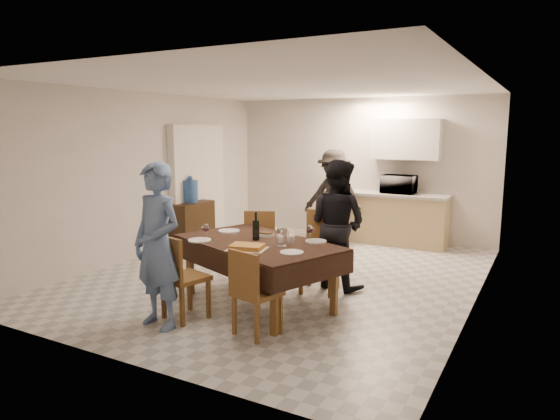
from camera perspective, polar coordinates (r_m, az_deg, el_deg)
The scene contains 33 objects.
floor at distance 7.05m, azimuth 0.49°, elevation -7.47°, with size 5.00×6.00×0.02m, color silver.
ceiling at distance 6.77m, azimuth 0.52°, elevation 14.10°, with size 5.00×6.00×0.02m, color white.
wall_back at distance 9.53m, azimuth 9.09°, elevation 4.76°, with size 5.00×0.02×2.60m, color silver.
wall_front at distance 4.40m, azimuth -18.28°, elevation -0.74°, with size 5.00×0.02×2.60m, color silver.
wall_left at distance 8.26m, azimuth -15.00°, elevation 3.89°, with size 0.02×6.00×2.60m, color silver.
wall_right at distance 6.03m, azimuth 21.93°, elevation 1.65°, with size 0.02×6.00×2.60m, color silver.
stub_partition at distance 9.14m, azimuth -9.37°, elevation 2.99°, with size 0.15×1.40×2.10m, color silver.
kitchen_base_cabinet at distance 9.15m, azimuth 11.81°, elevation -1.00°, with size 2.20×0.60×0.86m, color tan.
kitchen_worktop at distance 9.08m, azimuth 11.91°, elevation 1.82°, with size 2.24×0.64×0.05m, color #9B9B97.
upper_cabinet at distance 9.06m, azimuth 14.21°, elevation 7.85°, with size 1.20×0.34×0.70m, color silver.
dining_table at distance 5.75m, azimuth -2.59°, elevation -3.93°, with size 2.20×1.74×0.75m.
chair_near_left at distance 5.39m, azimuth -11.39°, elevation -6.66°, with size 0.52×0.52×0.50m.
chair_near_right at distance 4.89m, azimuth -3.14°, elevation -8.52°, with size 0.49×0.49×0.47m.
chair_far_left at distance 6.57m, azimuth -2.94°, elevation -3.61°, with size 0.56×0.57×0.50m.
chair_far_right at distance 6.14m, azimuth 4.21°, elevation -4.04°, with size 0.53×0.53×0.55m.
console at distance 8.85m, azimuth -10.09°, elevation -1.59°, with size 0.42×0.83×0.77m, color black.
water_jug at distance 8.76m, azimuth -10.20°, elevation 2.13°, with size 0.26×0.26×0.39m, color #3361A9.
wine_bottle at distance 5.78m, azimuth -2.77°, elevation -1.85°, with size 0.08×0.08×0.33m, color black, non-canonical shape.
water_pitcher at distance 5.51m, azimuth 0.24°, elevation -3.14°, with size 0.12×0.12×0.19m, color white.
savoury_tart at distance 5.38m, azimuth -3.79°, elevation -4.23°, with size 0.41×0.31×0.05m, color #CA8B3B.
salad_bowl at distance 5.75m, azimuth 0.90°, elevation -3.25°, with size 0.17×0.17×0.07m, color silver.
mushroom_dish at distance 6.00m, azimuth -1.62°, elevation -2.86°, with size 0.19×0.19×0.03m, color silver.
wine_glass_a at distance 5.83m, azimuth -8.52°, elevation -2.49°, with size 0.09×0.09×0.20m, color white, non-canonical shape.
wine_glass_b at distance 5.69m, azimuth 3.46°, elevation -2.68°, with size 0.09×0.09×0.21m, color white, non-canonical shape.
wine_glass_c at distance 6.08m, azimuth -2.75°, elevation -1.92°, with size 0.09×0.09×0.20m, color white, non-canonical shape.
plate_near_left at distance 5.84m, azimuth -9.18°, elevation -3.42°, with size 0.26×0.26×0.02m, color silver.
plate_near_right at distance 5.20m, azimuth 1.35°, elevation -4.87°, with size 0.25×0.25×0.01m, color silver.
plate_far_left at distance 6.31m, azimuth -5.84°, elevation -2.39°, with size 0.27×0.27×0.02m, color silver.
plate_far_right at distance 5.73m, azimuth 4.12°, elevation -3.57°, with size 0.24×0.24×0.01m, color silver.
microwave at distance 8.99m, azimuth 13.42°, elevation 2.88°, with size 0.58×0.39×0.32m, color silver.
person_near at distance 5.23m, azimuth -13.83°, elevation -4.00°, with size 0.62×0.41×1.71m, color #5974A2.
person_far at distance 6.41m, azimuth 6.52°, elevation -1.61°, with size 0.80×0.63×1.65m, color black.
person_kitchen at distance 8.93m, azimuth 6.14°, elevation 1.53°, with size 1.08×0.62×1.67m, color black.
Camera 1 is at (3.19, -5.95, 2.03)m, focal length 32.00 mm.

